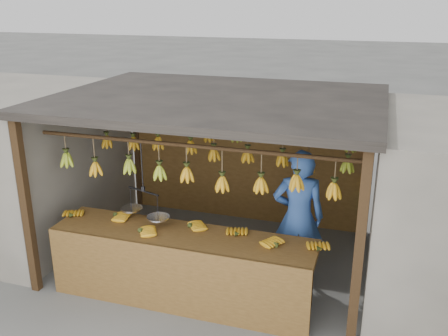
% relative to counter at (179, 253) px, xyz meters
% --- Properties ---
extents(ground, '(80.00, 80.00, 0.00)m').
position_rel_counter_xyz_m(ground, '(0.08, 1.22, -0.70)').
color(ground, '#5B5B57').
extents(stall, '(4.30, 3.30, 2.40)m').
position_rel_counter_xyz_m(stall, '(0.08, 1.55, 1.27)').
color(stall, black).
rests_on(stall, ground).
extents(neighbor_left, '(3.00, 3.00, 2.30)m').
position_rel_counter_xyz_m(neighbor_left, '(-3.52, 1.22, 0.45)').
color(neighbor_left, slate).
rests_on(neighbor_left, ground).
extents(counter, '(3.44, 0.75, 0.96)m').
position_rel_counter_xyz_m(counter, '(0.00, 0.00, 0.00)').
color(counter, brown).
rests_on(counter, ground).
extents(hanging_bananas, '(3.63, 2.21, 0.40)m').
position_rel_counter_xyz_m(hanging_bananas, '(0.08, 1.23, 0.92)').
color(hanging_bananas, '#92A523').
rests_on(hanging_bananas, ground).
extents(balance_scale, '(0.71, 0.42, 0.95)m').
position_rel_counter_xyz_m(balance_scale, '(-0.55, 0.22, 0.41)').
color(balance_scale, black).
rests_on(balance_scale, ground).
extents(vendor, '(0.74, 0.56, 1.84)m').
position_rel_counter_xyz_m(vendor, '(1.27, 0.98, 0.22)').
color(vendor, '#3359A5').
rests_on(vendor, ground).
extents(bag_bundles, '(0.08, 0.26, 1.20)m').
position_rel_counter_xyz_m(bag_bundles, '(2.02, 2.57, 0.28)').
color(bag_bundles, red).
rests_on(bag_bundles, ground).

